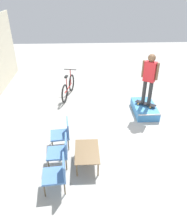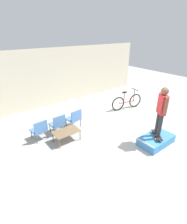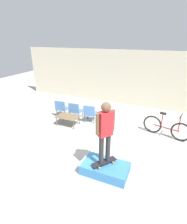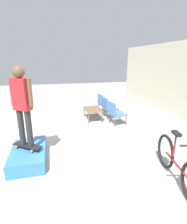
# 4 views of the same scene
# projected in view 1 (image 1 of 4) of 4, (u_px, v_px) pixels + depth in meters

# --- Properties ---
(ground_plane) EXTENTS (24.00, 24.00, 0.00)m
(ground_plane) POSITION_uv_depth(u_px,v_px,m) (123.00, 135.00, 6.82)
(ground_plane) COLOR #A8A8A3
(skate_ramp_box) EXTENTS (1.35, 0.76, 0.32)m
(skate_ramp_box) POSITION_uv_depth(u_px,v_px,m) (144.00, 109.00, 7.95)
(skate_ramp_box) COLOR #3D84C6
(skate_ramp_box) RESTS_ON ground_plane
(skateboard_on_ramp) EXTENTS (0.60, 0.71, 0.07)m
(skateboard_on_ramp) POSITION_uv_depth(u_px,v_px,m) (146.00, 104.00, 7.82)
(skateboard_on_ramp) COLOR black
(skateboard_on_ramp) RESTS_ON skate_ramp_box
(person_skater) EXTENTS (0.38, 0.48, 1.77)m
(person_skater) POSITION_uv_depth(u_px,v_px,m) (149.00, 76.00, 7.27)
(person_skater) COLOR #2D2D2D
(person_skater) RESTS_ON skateboard_on_ramp
(coffee_table) EXTENTS (0.97, 0.62, 0.42)m
(coffee_table) POSITION_uv_depth(u_px,v_px,m) (87.00, 152.00, 5.58)
(coffee_table) COLOR brown
(coffee_table) RESTS_ON ground_plane
(patio_chair_left) EXTENTS (0.57, 0.57, 0.84)m
(patio_chair_left) POSITION_uv_depth(u_px,v_px,m) (58.00, 173.00, 4.87)
(patio_chair_left) COLOR brown
(patio_chair_left) RESTS_ON ground_plane
(patio_chair_center) EXTENTS (0.55, 0.55, 0.84)m
(patio_chair_center) POSITION_uv_depth(u_px,v_px,m) (61.00, 150.00, 5.52)
(patio_chair_center) COLOR brown
(patio_chair_center) RESTS_ON ground_plane
(patio_chair_right) EXTENTS (0.58, 0.58, 0.84)m
(patio_chair_right) POSITION_uv_depth(u_px,v_px,m) (63.00, 132.00, 6.17)
(patio_chair_right) COLOR brown
(patio_chair_right) RESTS_ON ground_plane
(bicycle) EXTENTS (1.78, 0.57, 1.02)m
(bicycle) POSITION_uv_depth(u_px,v_px,m) (68.00, 87.00, 8.98)
(bicycle) COLOR black
(bicycle) RESTS_ON ground_plane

